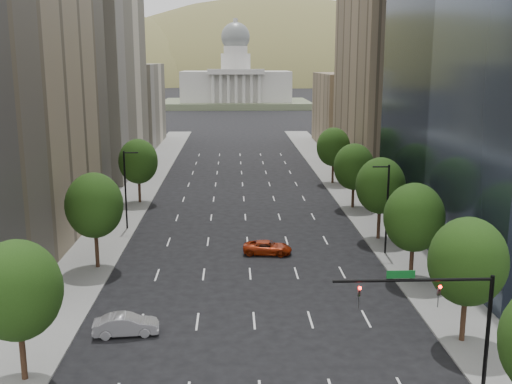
{
  "coord_description": "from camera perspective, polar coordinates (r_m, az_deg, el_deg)",
  "views": [
    {
      "loc": [
        -1.46,
        -1.29,
        18.75
      ],
      "look_at": [
        0.45,
        47.81,
        8.0
      ],
      "focal_mm": 42.27,
      "sensor_mm": 36.0,
      "label": 1
    }
  ],
  "objects": [
    {
      "name": "sidewalk_left",
      "position": [
        65.59,
        -14.54,
        -4.61
      ],
      "size": [
        6.0,
        200.0,
        0.15
      ],
      "primitive_type": "cube",
      "color": "slate",
      "rests_on": "ground"
    },
    {
      "name": "sidewalk_right",
      "position": [
        66.27,
        12.74,
        -4.34
      ],
      "size": [
        6.0,
        200.0,
        0.15
      ],
      "primitive_type": "cube",
      "color": "slate",
      "rests_on": "ground"
    },
    {
      "name": "midrise_cream_left",
      "position": [
        106.92,
        -15.24,
        11.25
      ],
      "size": [
        14.0,
        30.0,
        35.0
      ],
      "primitive_type": "cube",
      "color": "beige",
      "rests_on": "ground"
    },
    {
      "name": "filler_left",
      "position": [
        139.63,
        -12.05,
        8.07
      ],
      "size": [
        14.0,
        26.0,
        18.0
      ],
      "primitive_type": "cube",
      "color": "beige",
      "rests_on": "ground"
    },
    {
      "name": "parking_tan_right",
      "position": [
        104.75,
        12.6,
        10.0
      ],
      "size": [
        14.0,
        30.0,
        30.0
      ],
      "primitive_type": "cube",
      "color": "#8C7759",
      "rests_on": "ground"
    },
    {
      "name": "filler_right",
      "position": [
        137.29,
        8.98,
        7.7
      ],
      "size": [
        14.0,
        26.0,
        16.0
      ],
      "primitive_type": "cube",
      "color": "#8C7759",
      "rests_on": "ground"
    },
    {
      "name": "tree_right_1",
      "position": [
        42.41,
        19.4,
        -6.24
      ],
      "size": [
        5.2,
        5.2,
        8.75
      ],
      "color": "#382316",
      "rests_on": "ground"
    },
    {
      "name": "tree_right_2",
      "position": [
        53.3,
        14.72,
        -2.35
      ],
      "size": [
        5.2,
        5.2,
        8.61
      ],
      "color": "#382316",
      "rests_on": "ground"
    },
    {
      "name": "tree_right_3",
      "position": [
        64.5,
        11.69,
        0.58
      ],
      "size": [
        5.2,
        5.2,
        8.89
      ],
      "color": "#382316",
      "rests_on": "ground"
    },
    {
      "name": "tree_right_4",
      "position": [
        78.0,
        9.25,
        2.37
      ],
      "size": [
        5.2,
        5.2,
        8.46
      ],
      "color": "#382316",
      "rests_on": "ground"
    },
    {
      "name": "tree_right_5",
      "position": [
        93.49,
        7.34,
        4.24
      ],
      "size": [
        5.2,
        5.2,
        8.75
      ],
      "color": "#382316",
      "rests_on": "ground"
    },
    {
      "name": "tree_left_0",
      "position": [
        37.87,
        -21.67,
        -8.65
      ],
      "size": [
        5.2,
        5.2,
        8.75
      ],
      "color": "#382316",
      "rests_on": "ground"
    },
    {
      "name": "tree_left_1",
      "position": [
        56.21,
        -15.06,
        -1.24
      ],
      "size": [
        5.2,
        5.2,
        8.97
      ],
      "color": "#382316",
      "rests_on": "ground"
    },
    {
      "name": "tree_left_2",
      "position": [
        81.33,
        -11.08,
        2.86
      ],
      "size": [
        5.2,
        5.2,
        8.68
      ],
      "color": "#382316",
      "rests_on": "ground"
    },
    {
      "name": "streetlight_rn",
      "position": [
        59.86,
        12.25,
        -1.38
      ],
      "size": [
        1.7,
        0.2,
        9.0
      ],
      "color": "black",
      "rests_on": "ground"
    },
    {
      "name": "streetlight_ln",
      "position": [
        68.78,
        -12.21,
        0.39
      ],
      "size": [
        1.7,
        0.2,
        9.0
      ],
      "color": "black",
      "rests_on": "ground"
    },
    {
      "name": "traffic_signal",
      "position": [
        36.15,
        17.62,
        -10.33
      ],
      "size": [
        9.12,
        0.4,
        7.38
      ],
      "color": "black",
      "rests_on": "ground"
    },
    {
      "name": "capitol",
      "position": [
        251.2,
        -1.92,
        10.01
      ],
      "size": [
        60.0,
        40.0,
        35.2
      ],
      "color": "#596647",
      "rests_on": "ground"
    },
    {
      "name": "foothills",
      "position": [
        604.41,
        1.22,
        6.97
      ],
      "size": [
        720.0,
        413.0,
        263.0
      ],
      "color": "olive",
      "rests_on": "ground"
    },
    {
      "name": "car_silver",
      "position": [
        43.89,
        -12.19,
        -12.18
      ],
      "size": [
        4.66,
        2.07,
        1.49
      ],
      "primitive_type": "imported",
      "rotation": [
        0.0,
        0.0,
        1.68
      ],
      "color": "#AAA9AE",
      "rests_on": "ground"
    },
    {
      "name": "car_red_far",
      "position": [
        59.78,
        1.09,
        -5.27
      ],
      "size": [
        5.02,
        2.79,
        1.33
      ],
      "primitive_type": "imported",
      "rotation": [
        0.0,
        0.0,
        1.45
      ],
      "color": "#9C270B",
      "rests_on": "ground"
    }
  ]
}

